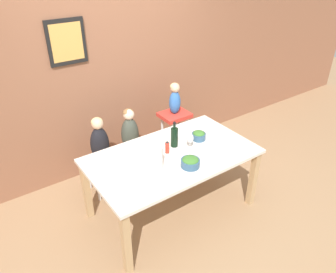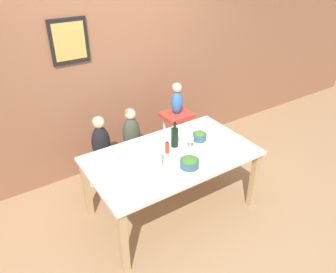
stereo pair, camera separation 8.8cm
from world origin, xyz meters
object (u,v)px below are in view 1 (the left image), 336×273
(chair_far_left, at_px, (102,165))
(chair_far_center, at_px, (131,154))
(paper_towel_roll, at_px, (157,158))
(salad_bowl_small, at_px, (199,135))
(wine_bottle, at_px, (174,137))
(person_baby_right, at_px, (175,98))
(wine_glass_near, at_px, (190,139))
(dinner_plate_front_left, at_px, (140,188))
(person_child_left, at_px, (99,141))
(person_child_center, at_px, (130,131))
(chair_right_highchair, at_px, (175,125))
(dinner_plate_back_left, at_px, (121,158))
(salad_bowl_large, at_px, (190,162))

(chair_far_left, distance_m, chair_far_center, 0.39)
(paper_towel_roll, distance_m, salad_bowl_small, 0.71)
(wine_bottle, relative_size, paper_towel_roll, 1.17)
(person_baby_right, relative_size, wine_bottle, 1.41)
(salad_bowl_small, bearing_deg, paper_towel_roll, -163.76)
(wine_glass_near, relative_size, dinner_plate_front_left, 0.72)
(person_child_left, relative_size, person_child_center, 1.00)
(chair_right_highchair, bearing_deg, wine_glass_near, -114.95)
(chair_right_highchair, height_order, paper_towel_roll, paper_towel_roll)
(chair_right_highchair, xyz_separation_m, dinner_plate_back_left, (-1.05, -0.51, 0.17))
(salad_bowl_large, xyz_separation_m, dinner_plate_back_left, (-0.49, 0.51, -0.04))
(wine_glass_near, distance_m, salad_bowl_large, 0.33)
(chair_far_left, distance_m, paper_towel_roll, 1.02)
(chair_far_left, height_order, wine_bottle, wine_bottle)
(dinner_plate_back_left, bearing_deg, person_baby_right, 25.94)
(person_child_left, distance_m, dinner_plate_front_left, 1.04)
(chair_far_center, relative_size, person_baby_right, 1.08)
(dinner_plate_front_left, bearing_deg, wine_bottle, 31.28)
(chair_far_left, distance_m, salad_bowl_large, 1.21)
(person_child_center, bearing_deg, chair_far_center, -90.00)
(person_baby_right, xyz_separation_m, wine_bottle, (-0.46, -0.63, -0.11))
(person_child_center, bearing_deg, paper_towel_roll, -101.37)
(person_baby_right, bearing_deg, person_child_left, -179.98)
(wine_glass_near, relative_size, salad_bowl_large, 0.93)
(chair_far_center, xyz_separation_m, wine_glass_near, (0.31, -0.76, 0.50))
(chair_far_left, relative_size, chair_far_center, 1.00)
(person_child_left, bearing_deg, dinner_plate_back_left, -89.44)
(chair_far_center, bearing_deg, person_child_left, 179.92)
(wine_glass_near, bearing_deg, salad_bowl_large, -127.62)
(person_baby_right, bearing_deg, person_child_center, -179.97)
(wine_glass_near, height_order, salad_bowl_small, wine_glass_near)
(salad_bowl_large, bearing_deg, wine_bottle, 76.77)
(wine_bottle, bearing_deg, chair_right_highchair, 53.66)
(paper_towel_roll, distance_m, wine_glass_near, 0.49)
(person_child_left, relative_size, salad_bowl_small, 3.54)
(chair_far_left, bearing_deg, person_child_left, 90.00)
(dinner_plate_front_left, bearing_deg, chair_far_center, 65.46)
(paper_towel_roll, bearing_deg, chair_far_left, 104.10)
(wine_bottle, height_order, wine_glass_near, wine_bottle)
(person_baby_right, height_order, paper_towel_roll, person_baby_right)
(person_child_left, xyz_separation_m, dinner_plate_back_left, (0.00, -0.51, 0.05))
(person_child_left, xyz_separation_m, person_baby_right, (1.05, 0.00, 0.26))
(chair_far_center, height_order, chair_right_highchair, chair_right_highchair)
(wine_glass_near, bearing_deg, person_baby_right, 65.07)
(salad_bowl_small, distance_m, dinner_plate_back_left, 0.91)
(wine_glass_near, xyz_separation_m, salad_bowl_small, (0.20, 0.09, -0.07))
(person_child_left, relative_size, salad_bowl_large, 2.90)
(chair_far_left, xyz_separation_m, wine_glass_near, (0.70, -0.76, 0.50))
(dinner_plate_back_left, bearing_deg, chair_right_highchair, 25.90)
(chair_right_highchair, xyz_separation_m, wine_bottle, (-0.46, -0.63, 0.28))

